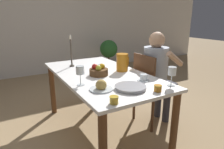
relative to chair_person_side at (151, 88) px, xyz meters
The scene contains 17 objects.
ground_plane 0.80m from the chair_person_side, 167.97° to the left, with size 20.00×20.00×0.00m, color tan.
wall_back 3.25m from the chair_person_side, 101.46° to the left, with size 10.00×0.06×2.60m.
dining_table 0.66m from the chair_person_side, 167.97° to the left, with size 0.88×1.67×0.73m.
chair_person_side is the anchor object (origin of this frame).
person_seated 0.23m from the chair_person_side, ahead, with size 0.39×0.41×1.17m.
red_pitcher 0.52m from the chair_person_side, 164.44° to the left, with size 0.16×0.14×0.20m.
wine_glass_water 1.05m from the chair_person_side, behind, with size 0.07×0.07×0.18m.
wine_glass_juice 0.72m from the chair_person_side, 114.32° to the right, with size 0.07×0.07×0.18m.
teacup_near_person 0.57m from the chair_person_side, 140.19° to the right, with size 0.12×0.12×0.07m.
teacup_across 0.68m from the chair_person_side, 154.68° to the left, with size 0.12×0.12×0.07m.
serving_tray 0.81m from the chair_person_side, 144.52° to the right, with size 0.28×0.28×0.03m.
bread_plate 0.96m from the chair_person_side, 158.93° to the right, with size 0.21×0.21×0.10m.
jam_jar_amber 0.81m from the chair_person_side, 126.98° to the right, with size 0.07×0.07×0.06m.
jam_jar_red 1.14m from the chair_person_side, 145.09° to the right, with size 0.07×0.07×0.06m.
fruit_bowl 0.75m from the chair_person_side, behind, with size 0.20×0.20×0.12m.
candlestick_tall 1.08m from the chair_person_side, 142.81° to the left, with size 0.06×0.06×0.39m.
potted_plant 2.63m from the chair_person_side, 72.53° to the left, with size 0.43×0.43×0.78m.
Camera 1 is at (-0.96, -1.93, 1.36)m, focal length 32.00 mm.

